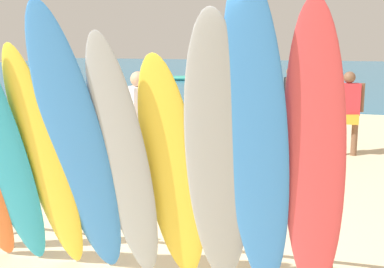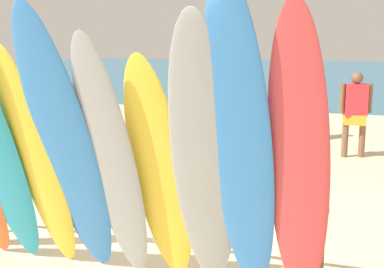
{
  "view_description": "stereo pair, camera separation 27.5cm",
  "coord_description": "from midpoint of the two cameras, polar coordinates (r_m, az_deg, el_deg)",
  "views": [
    {
      "loc": [
        1.86,
        -4.58,
        2.23
      ],
      "look_at": [
        0.0,
        2.06,
        0.94
      ],
      "focal_mm": 47.09,
      "sensor_mm": 36.0,
      "label": 1
    },
    {
      "loc": [
        2.12,
        -4.51,
        2.23
      ],
      "look_at": [
        0.0,
        2.06,
        0.94
      ],
      "focal_mm": 47.09,
      "sensor_mm": 36.0,
      "label": 2
    }
  ],
  "objects": [
    {
      "name": "beachgoer_near_rack",
      "position": [
        7.96,
        -4.78,
        1.75
      ],
      "size": [
        0.46,
        0.57,
        1.75
      ],
      "rotation": [
        0.0,
        0.0,
        2.16
      ],
      "color": "tan",
      "rests_on": "ground"
    },
    {
      "name": "beachgoer_photographing",
      "position": [
        11.49,
        12.7,
        3.95
      ],
      "size": [
        0.43,
        0.61,
        1.64
      ],
      "rotation": [
        0.0,
        0.0,
        1.39
      ],
      "color": "brown",
      "rests_on": "ground"
    },
    {
      "name": "surfboard_grey_7",
      "position": [
        4.1,
        3.24,
        -3.45
      ],
      "size": [
        0.61,
        1.04,
        2.47
      ],
      "primitive_type": "ellipsoid",
      "rotation": [
        0.37,
        0.0,
        0.08
      ],
      "color": "#999EA3",
      "rests_on": "ground"
    },
    {
      "name": "beach_chair_red",
      "position": [
        9.72,
        -18.32,
        -0.58
      ],
      "size": [
        0.56,
        0.68,
        0.84
      ],
      "rotation": [
        0.0,
        0.0,
        -0.09
      ],
      "color": "#B7B7BC",
      "rests_on": "ground"
    },
    {
      "name": "beachgoer_strolling",
      "position": [
        10.12,
        18.75,
        2.75
      ],
      "size": [
        0.6,
        0.33,
        1.64
      ],
      "rotation": [
        0.0,
        0.0,
        0.31
      ],
      "color": "brown",
      "rests_on": "ground"
    },
    {
      "name": "beach_chair_blue",
      "position": [
        8.19,
        -17.77,
        -2.58
      ],
      "size": [
        0.62,
        0.73,
        0.84
      ],
      "rotation": [
        0.0,
        0.0,
        0.21
      ],
      "color": "#B7B7BC",
      "rests_on": "ground"
    },
    {
      "name": "surfboard_blue_8",
      "position": [
        3.95,
        7.61,
        -2.19
      ],
      "size": [
        0.59,
        1.09,
        2.73
      ],
      "primitive_type": "ellipsoid",
      "rotation": [
        0.35,
        0.0,
        -0.09
      ],
      "color": "#337AD1",
      "rests_on": "ground"
    },
    {
      "name": "distant_boat",
      "position": [
        27.87,
        2.09,
        6.32
      ],
      "size": [
        3.85,
        0.97,
        0.3
      ],
      "color": "teal",
      "rests_on": "ground"
    },
    {
      "name": "surfboard_red_9",
      "position": [
        3.97,
        13.94,
        -3.76
      ],
      "size": [
        0.54,
        0.92,
        2.54
      ],
      "primitive_type": "ellipsoid",
      "rotation": [
        0.32,
        0.0,
        -0.08
      ],
      "color": "#D13D42",
      "rests_on": "ground"
    },
    {
      "name": "ground",
      "position": [
        18.79,
        11.73,
        3.59
      ],
      "size": [
        60.0,
        60.0,
        0.0
      ],
      "primitive_type": "plane",
      "color": "beige"
    },
    {
      "name": "surfboard_blue_4",
      "position": [
        4.49,
        -12.24,
        -1.93
      ],
      "size": [
        0.65,
        1.1,
        2.55
      ],
      "primitive_type": "ellipsoid",
      "rotation": [
        0.38,
        0.0,
        -0.07
      ],
      "color": "#337AD1",
      "rests_on": "ground"
    },
    {
      "name": "surfboard_rack",
      "position": [
        5.22,
        -5.49,
        -7.61
      ],
      "size": [
        3.94,
        0.07,
        0.74
      ],
      "color": "brown",
      "rests_on": "ground"
    },
    {
      "name": "surfboard_yellow_3",
      "position": [
        4.8,
        -15.55,
        -3.24
      ],
      "size": [
        0.55,
        0.92,
        2.23
      ],
      "primitive_type": "ellipsoid",
      "rotation": [
        0.35,
        0.0,
        -0.1
      ],
      "color": "yellow",
      "rests_on": "ground"
    },
    {
      "name": "surfboard_grey_5",
      "position": [
        4.37,
        -7.17,
        -3.7
      ],
      "size": [
        0.52,
        0.95,
        2.32
      ],
      "primitive_type": "ellipsoid",
      "rotation": [
        0.36,
        0.0,
        -0.06
      ],
      "color": "#999EA3",
      "rests_on": "ground"
    },
    {
      "name": "surfboard_yellow_6",
      "position": [
        4.34,
        -1.84,
        -4.84
      ],
      "size": [
        0.57,
        0.87,
        2.15
      ],
      "primitive_type": "ellipsoid",
      "rotation": [
        0.35,
        0.0,
        -0.07
      ],
      "color": "yellow",
      "rests_on": "ground"
    },
    {
      "name": "ocean_water",
      "position": [
        36.08,
        14.82,
        6.75
      ],
      "size": [
        60.0,
        40.0,
        0.02
      ],
      "primitive_type": "cube",
      "color": "teal",
      "rests_on": "ground"
    }
  ]
}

